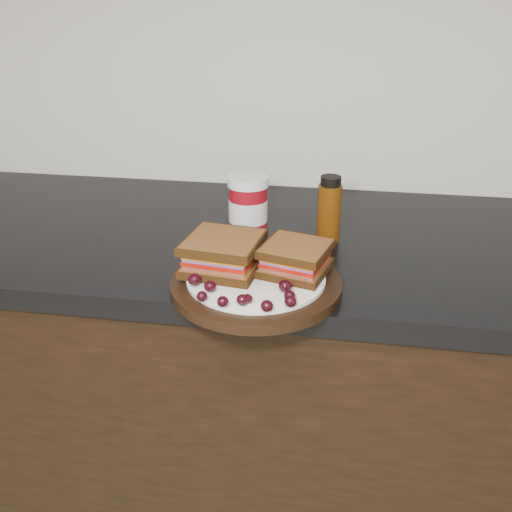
{
  "coord_description": "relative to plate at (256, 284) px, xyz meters",
  "views": [
    {
      "loc": [
        0.24,
        0.66,
        1.35
      ],
      "look_at": [
        0.11,
        1.47,
        0.96
      ],
      "focal_mm": 40.0,
      "sensor_mm": 36.0,
      "label": 1
    }
  ],
  "objects": [
    {
      "name": "base_cabinets",
      "position": [
        -0.11,
        0.23,
        -0.48
      ],
      "size": [
        3.96,
        0.58,
        0.86
      ],
      "primitive_type": "cube",
      "color": "black",
      "rests_on": "ground_plane"
    },
    {
      "name": "countertop",
      "position": [
        -0.11,
        0.23,
        -0.03
      ],
      "size": [
        3.98,
        0.6,
        0.04
      ],
      "primitive_type": "cube",
      "color": "black",
      "rests_on": "base_cabinets"
    },
    {
      "name": "plate",
      "position": [
        0.0,
        0.0,
        0.0
      ],
      "size": [
        0.28,
        0.28,
        0.02
      ],
      "primitive_type": "cylinder",
      "color": "black",
      "rests_on": "countertop"
    },
    {
      "name": "sandwich_left",
      "position": [
        -0.06,
        0.02,
        0.04
      ],
      "size": [
        0.13,
        0.13,
        0.05
      ],
      "primitive_type": null,
      "rotation": [
        0.0,
        0.0,
        -0.12
      ],
      "color": "brown",
      "rests_on": "plate"
    },
    {
      "name": "sandwich_right",
      "position": [
        0.06,
        0.03,
        0.04
      ],
      "size": [
        0.13,
        0.13,
        0.05
      ],
      "primitive_type": null,
      "rotation": [
        0.0,
        0.0,
        -0.26
      ],
      "color": "brown",
      "rests_on": "plate"
    },
    {
      "name": "grape_0",
      "position": [
        -0.09,
        -0.05,
        0.02
      ],
      "size": [
        0.02,
        0.02,
        0.02
      ],
      "primitive_type": "ellipsoid",
      "color": "black",
      "rests_on": "plate"
    },
    {
      "name": "grape_1",
      "position": [
        -0.06,
        -0.06,
        0.02
      ],
      "size": [
        0.02,
        0.02,
        0.02
      ],
      "primitive_type": "ellipsoid",
      "color": "black",
      "rests_on": "plate"
    },
    {
      "name": "grape_2",
      "position": [
        -0.07,
        -0.09,
        0.02
      ],
      "size": [
        0.02,
        0.02,
        0.02
      ],
      "primitive_type": "ellipsoid",
      "color": "black",
      "rests_on": "plate"
    },
    {
      "name": "grape_3",
      "position": [
        -0.03,
        -0.1,
        0.02
      ],
      "size": [
        0.02,
        0.02,
        0.02
      ],
      "primitive_type": "ellipsoid",
      "color": "black",
      "rests_on": "plate"
    },
    {
      "name": "grape_4",
      "position": [
        -0.01,
        -0.09,
        0.02
      ],
      "size": [
        0.02,
        0.02,
        0.02
      ],
      "primitive_type": "ellipsoid",
      "color": "black",
      "rests_on": "plate"
    },
    {
      "name": "grape_5",
      "position": [
        0.0,
        -0.09,
        0.02
      ],
      "size": [
        0.02,
        0.02,
        0.01
      ],
      "primitive_type": "ellipsoid",
      "color": "black",
      "rests_on": "plate"
    },
    {
      "name": "grape_6",
      "position": [
        0.03,
        -0.11,
        0.02
      ],
      "size": [
        0.02,
        0.02,
        0.02
      ],
      "primitive_type": "ellipsoid",
      "color": "black",
      "rests_on": "plate"
    },
    {
      "name": "grape_7",
      "position": [
        0.07,
        -0.09,
        0.02
      ],
      "size": [
        0.02,
        0.02,
        0.02
      ],
      "primitive_type": "ellipsoid",
      "color": "black",
      "rests_on": "plate"
    },
    {
      "name": "grape_8",
      "position": [
        0.06,
        -0.07,
        0.02
      ],
      "size": [
        0.02,
        0.02,
        0.02
      ],
      "primitive_type": "ellipsoid",
      "color": "black",
      "rests_on": "plate"
    },
    {
      "name": "grape_9",
      "position": [
        0.05,
        -0.04,
        0.02
      ],
      "size": [
        0.02,
        0.02,
        0.02
      ],
      "primitive_type": "ellipsoid",
      "color": "black",
      "rests_on": "plate"
    },
    {
      "name": "grape_10",
      "position": [
        0.08,
        -0.02,
        0.02
      ],
      "size": [
        0.02,
        0.02,
        0.02
      ],
      "primitive_type": "ellipsoid",
      "color": "black",
      "rests_on": "plate"
    },
    {
      "name": "grape_11",
      "position": [
        0.07,
        0.0,
        0.02
      ],
      "size": [
        0.02,
        0.02,
        0.02
      ],
      "primitive_type": "ellipsoid",
      "color": "black",
      "rests_on": "plate"
    },
    {
      "name": "grape_12",
      "position": [
        0.08,
        0.03,
        0.02
      ],
      "size": [
        0.02,
        0.02,
        0.02
      ],
      "primitive_type": "ellipsoid",
      "color": "black",
      "rests_on": "plate"
    },
    {
      "name": "grape_13",
      "position": [
        0.06,
        0.05,
        0.02
      ],
      "size": [
        0.02,
        0.02,
        0.02
      ],
      "primitive_type": "ellipsoid",
      "color": "black",
      "rests_on": "plate"
    },
    {
      "name": "grape_14",
      "position": [
        -0.05,
        0.04,
        0.02
      ],
      "size": [
        0.02,
        0.02,
        0.01
      ],
      "primitive_type": "ellipsoid",
      "color": "black",
      "rests_on": "plate"
    },
    {
      "name": "grape_15",
      "position": [
        -0.04,
        0.01,
        0.02
      ],
      "size": [
        0.02,
        0.02,
        0.02
      ],
      "primitive_type": "ellipsoid",
      "color": "black",
      "rests_on": "plate"
    },
    {
      "name": "grape_16",
      "position": [
        -0.09,
        0.01,
        0.02
      ],
      "size": [
        0.02,
        0.02,
        0.02
      ],
      "primitive_type": "ellipsoid",
      "color": "black",
      "rests_on": "plate"
    },
    {
      "name": "grape_17",
      "position": [
        -0.08,
        -0.02,
        0.03
      ],
      "size": [
        0.02,
        0.02,
        0.02
      ],
      "primitive_type": "ellipsoid",
      "color": "black",
      "rests_on": "plate"
    },
    {
      "name": "grape_18",
      "position": [
        -0.06,
        0.04,
        0.02
      ],
      "size": [
        0.02,
        0.02,
        0.02
      ],
      "primitive_type": "ellipsoid",
      "color": "black",
      "rests_on": "plate"
    },
    {
      "name": "grape_19",
      "position": [
        -0.08,
        0.03,
        0.02
      ],
      "size": [
        0.02,
        0.02,
        0.02
      ],
      "primitive_type": "ellipsoid",
      "color": "black",
      "rests_on": "plate"
    },
    {
      "name": "grape_20",
      "position": [
        -0.06,
        -0.01,
        0.02
      ],
      "size": [
        0.02,
        0.02,
        0.01
      ],
      "primitive_type": "ellipsoid",
      "color": "black",
      "rests_on": "plate"
    },
    {
      "name": "condiment_jar",
      "position": [
        -0.05,
        0.23,
        0.05
      ],
      "size": [
        0.1,
        0.1,
        0.12
      ],
      "primitive_type": "cylinder",
      "rotation": [
        0.0,
        0.0,
        0.26
      ],
      "color": "maroon",
      "rests_on": "countertop"
    },
    {
      "name": "oil_bottle",
      "position": [
        0.11,
        0.22,
        0.06
      ],
      "size": [
        0.06,
        0.06,
        0.13
      ],
      "primitive_type": "cylinder",
      "rotation": [
        0.0,
        0.0,
        0.42
      ],
      "color": "#4D2707",
      "rests_on": "countertop"
    }
  ]
}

